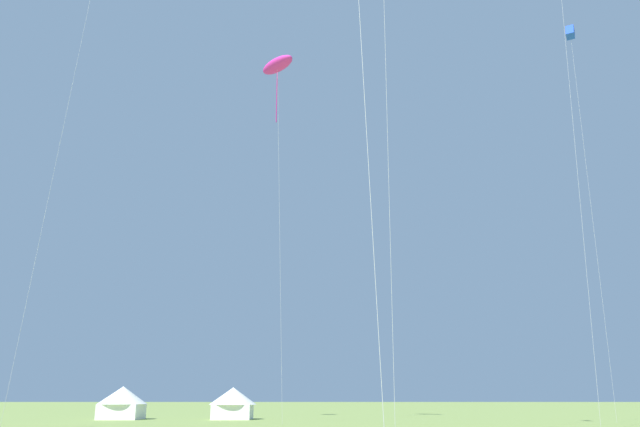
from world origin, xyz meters
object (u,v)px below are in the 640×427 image
at_px(kite_magenta_parafoil, 275,65).
at_px(kite_blue_box, 567,35).
at_px(festival_tent_left, 230,402).
at_px(festival_tent_right, 119,401).

relative_size(kite_magenta_parafoil, kite_blue_box, 0.87).
relative_size(kite_blue_box, festival_tent_left, 8.46).
bearing_deg(kite_blue_box, festival_tent_right, 171.08).
xyz_separation_m(kite_magenta_parafoil, kite_blue_box, (27.66, 1.62, 4.23)).
distance_m(kite_magenta_parafoil, festival_tent_left, 30.63).
bearing_deg(festival_tent_left, kite_blue_box, -11.66).
distance_m(festival_tent_right, festival_tent_left, 9.97).
bearing_deg(festival_tent_right, kite_magenta_parafoil, -30.28).
relative_size(festival_tent_right, festival_tent_left, 1.03).
height_order(kite_magenta_parafoil, kite_blue_box, kite_blue_box).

